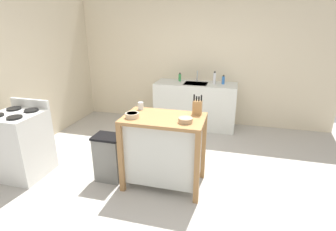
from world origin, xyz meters
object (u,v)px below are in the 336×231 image
(kitchen_island, at_px, (164,148))
(bowl_ceramic_small, at_px, (185,120))
(bowl_ceramic_wide, at_px, (132,115))
(stove, at_px, (21,144))
(knife_block, at_px, (197,107))
(sink_faucet, at_px, (197,76))
(drinking_cup, at_px, (141,106))
(trash_bin, at_px, (109,157))
(bottle_spray_cleaner, at_px, (180,77))
(bottle_hand_soap, at_px, (223,80))
(bottle_dish_soap, at_px, (214,78))

(kitchen_island, bearing_deg, bowl_ceramic_small, -21.66)
(bowl_ceramic_wide, bearing_deg, stove, -174.52)
(knife_block, bearing_deg, stove, -168.39)
(kitchen_island, relative_size, sink_faucet, 4.46)
(drinking_cup, distance_m, trash_bin, 0.80)
(bowl_ceramic_wide, relative_size, bottle_spray_cleaner, 0.97)
(knife_block, xyz_separation_m, bowl_ceramic_wide, (-0.73, -0.32, -0.06))
(kitchen_island, bearing_deg, bottle_hand_soap, 75.36)
(bottle_spray_cleaner, xyz_separation_m, stove, (-1.63, -2.50, -0.51))
(bowl_ceramic_wide, relative_size, sink_faucet, 0.73)
(bowl_ceramic_small, xyz_separation_m, stove, (-2.21, -0.15, -0.50))
(knife_block, distance_m, trash_bin, 1.34)
(knife_block, relative_size, bottle_spray_cleaner, 1.49)
(bowl_ceramic_small, height_order, sink_faucet, sink_faucet)
(bowl_ceramic_small, relative_size, bottle_hand_soap, 0.93)
(knife_block, distance_m, bottle_hand_soap, 1.99)
(bottle_hand_soap, bearing_deg, drinking_cup, -115.42)
(knife_block, height_order, bottle_hand_soap, knife_block)
(bottle_spray_cleaner, relative_size, stove, 0.17)
(drinking_cup, bearing_deg, bowl_ceramic_small, -26.10)
(bowl_ceramic_wide, distance_m, bottle_dish_soap, 2.39)
(kitchen_island, xyz_separation_m, bowl_ceramic_wide, (-0.36, -0.12, 0.44))
(kitchen_island, height_order, bottle_spray_cleaner, bottle_spray_cleaner)
(bowl_ceramic_small, height_order, bottle_dish_soap, bottle_dish_soap)
(bottle_hand_soap, xyz_separation_m, bottle_spray_cleaner, (-0.86, 0.05, -0.00))
(bottle_spray_cleaner, bearing_deg, bottle_dish_soap, -6.63)
(knife_block, height_order, drinking_cup, knife_block)
(knife_block, distance_m, bowl_ceramic_small, 0.34)
(bowl_ceramic_small, distance_m, trash_bin, 1.20)
(bottle_hand_soap, bearing_deg, stove, -135.54)
(sink_faucet, xyz_separation_m, stove, (-1.98, -2.53, -0.55))
(kitchen_island, relative_size, drinking_cup, 10.26)
(trash_bin, bearing_deg, bottle_spray_cleaner, 79.23)
(sink_faucet, height_order, bottle_hand_soap, sink_faucet)
(bowl_ceramic_wide, height_order, stove, stove)
(kitchen_island, height_order, drinking_cup, drinking_cup)
(bowl_ceramic_wide, bearing_deg, bottle_dish_soap, 71.51)
(kitchen_island, relative_size, bowl_ceramic_small, 6.07)
(trash_bin, distance_m, stove, 1.22)
(knife_block, xyz_separation_m, sink_faucet, (-0.32, 2.06, -0.02))
(sink_faucet, bearing_deg, drinking_cup, -101.60)
(bowl_ceramic_small, relative_size, trash_bin, 0.26)
(bottle_spray_cleaner, bearing_deg, trash_bin, -100.77)
(bottle_dish_soap, bearing_deg, bottle_hand_soap, 8.79)
(knife_block, xyz_separation_m, bottle_spray_cleaner, (-0.66, 2.03, -0.05))
(sink_faucet, height_order, bottle_dish_soap, bottle_dish_soap)
(bowl_ceramic_small, bearing_deg, kitchen_island, 158.34)
(bottle_dish_soap, relative_size, stove, 0.24)
(kitchen_island, xyz_separation_m, trash_bin, (-0.73, -0.07, -0.20))
(bowl_ceramic_small, xyz_separation_m, drinking_cup, (-0.65, 0.32, 0.02))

